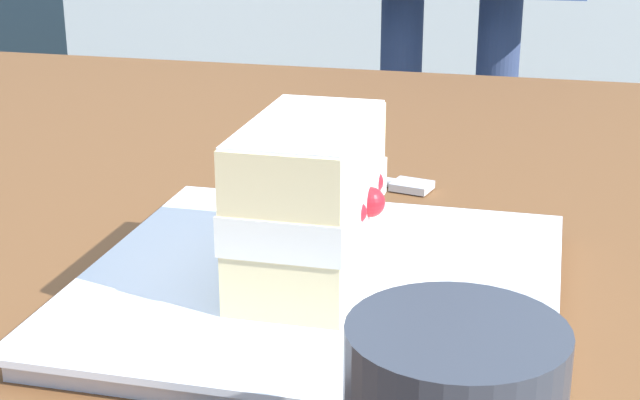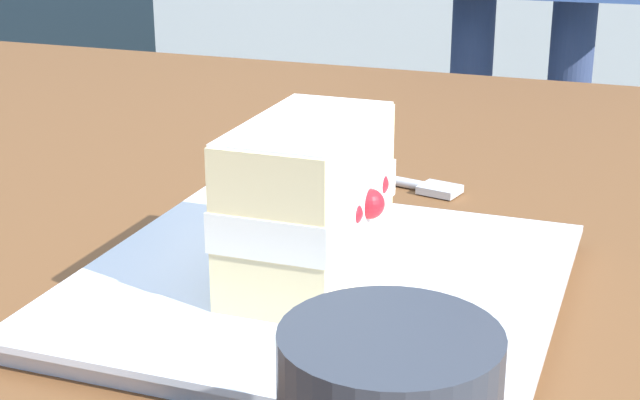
{
  "view_description": "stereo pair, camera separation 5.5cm",
  "coord_description": "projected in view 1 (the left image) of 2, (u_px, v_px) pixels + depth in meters",
  "views": [
    {
      "loc": [
        0.38,
        0.35,
        0.98
      ],
      "look_at": [
        -0.12,
        0.23,
        0.79
      ],
      "focal_mm": 54.42,
      "sensor_mm": 36.0,
      "label": 1
    },
    {
      "loc": [
        0.37,
        0.41,
        0.98
      ],
      "look_at": [
        -0.12,
        0.23,
        0.79
      ],
      "focal_mm": 54.42,
      "sensor_mm": 36.0,
      "label": 2
    }
  ],
  "objects": [
    {
      "name": "dessert_plate",
      "position": [
        320.0,
        287.0,
        0.57
      ],
      "size": [
        0.27,
        0.27,
        0.02
      ],
      "color": "white",
      "rests_on": "patio_table"
    },
    {
      "name": "dessert_fork",
      "position": [
        346.0,
        176.0,
        0.79
      ],
      "size": [
        0.05,
        0.17,
        0.01
      ],
      "color": "silver",
      "rests_on": "patio_table"
    },
    {
      "name": "cake_slice",
      "position": [
        309.0,
        202.0,
        0.55
      ],
      "size": [
        0.13,
        0.08,
        0.09
      ],
      "color": "beige",
      "rests_on": "dessert_plate"
    }
  ]
}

